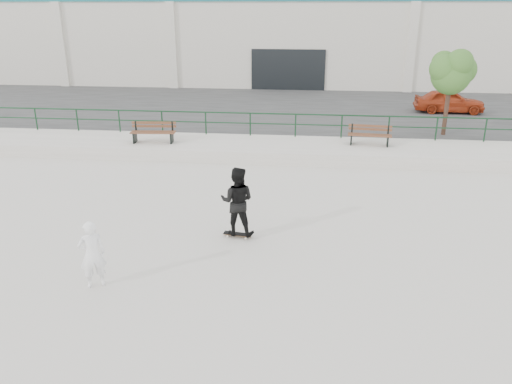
# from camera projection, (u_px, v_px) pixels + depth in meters

# --- Properties ---
(ground) EXTENTS (120.00, 120.00, 0.00)m
(ground) POSITION_uv_depth(u_px,v_px,m) (238.00, 263.00, 12.24)
(ground) COLOR beige
(ground) RESTS_ON ground
(ledge) EXTENTS (30.00, 3.00, 0.50)m
(ledge) POSITION_uv_depth(u_px,v_px,m) (270.00, 149.00, 20.99)
(ledge) COLOR silver
(ledge) RESTS_ON ground
(parking_strip) EXTENTS (60.00, 14.00, 0.50)m
(parking_strip) POSITION_uv_depth(u_px,v_px,m) (282.00, 110.00, 28.91)
(parking_strip) COLOR #323232
(parking_strip) RESTS_ON ground
(railing) EXTENTS (28.00, 0.06, 1.03)m
(railing) POSITION_uv_depth(u_px,v_px,m) (273.00, 119.00, 21.86)
(railing) COLOR #14391F
(railing) RESTS_ON ledge
(commercial_building) EXTENTS (44.20, 16.33, 8.00)m
(commercial_building) POSITION_uv_depth(u_px,v_px,m) (294.00, 24.00, 40.42)
(commercial_building) COLOR beige
(commercial_building) RESTS_ON ground
(bench_left) EXTENTS (1.91, 0.69, 0.86)m
(bench_left) POSITION_uv_depth(u_px,v_px,m) (153.00, 132.00, 20.97)
(bench_left) COLOR #55351D
(bench_left) RESTS_ON ledge
(bench_right) EXTENTS (1.81, 0.69, 0.81)m
(bench_right) POSITION_uv_depth(u_px,v_px,m) (370.00, 135.00, 20.61)
(bench_right) COLOR #55351D
(bench_right) RESTS_ON ledge
(tree) EXTENTS (2.11, 1.88, 3.75)m
(tree) POSITION_uv_depth(u_px,v_px,m) (452.00, 71.00, 21.40)
(tree) COLOR #452F22
(tree) RESTS_ON parking_strip
(red_car) EXTENTS (3.65, 1.56, 1.23)m
(red_car) POSITION_uv_depth(u_px,v_px,m) (449.00, 101.00, 26.82)
(red_car) COLOR #9B2E13
(red_car) RESTS_ON parking_strip
(skateboard) EXTENTS (0.80, 0.32, 0.09)m
(skateboard) POSITION_uv_depth(u_px,v_px,m) (238.00, 234.00, 13.59)
(skateboard) COLOR black
(skateboard) RESTS_ON ground
(standing_skater) EXTENTS (0.96, 0.77, 1.89)m
(standing_skater) POSITION_uv_depth(u_px,v_px,m) (237.00, 201.00, 13.25)
(standing_skater) COLOR black
(standing_skater) RESTS_ON skateboard
(seated_skater) EXTENTS (0.69, 0.62, 1.58)m
(seated_skater) POSITION_uv_depth(u_px,v_px,m) (92.00, 254.00, 10.95)
(seated_skater) COLOR white
(seated_skater) RESTS_ON ground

